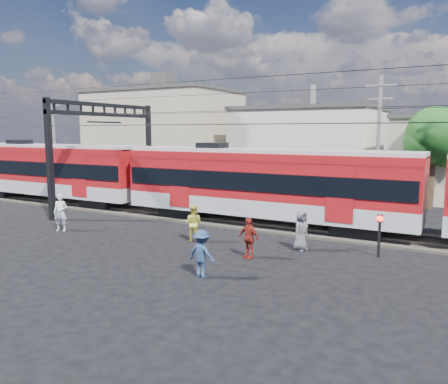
# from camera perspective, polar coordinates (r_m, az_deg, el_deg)

# --- Properties ---
(ground) EXTENTS (120.00, 120.00, 0.00)m
(ground) POSITION_cam_1_polar(r_m,az_deg,el_deg) (18.01, -9.27, -8.69)
(ground) COLOR black
(ground) RESTS_ON ground
(track_bed) EXTENTS (70.00, 3.40, 0.12)m
(track_bed) POSITION_cam_1_polar(r_m,az_deg,el_deg) (24.59, 2.28, -3.94)
(track_bed) COLOR #2D2823
(track_bed) RESTS_ON ground
(rail_near) EXTENTS (70.00, 0.12, 0.12)m
(rail_near) POSITION_cam_1_polar(r_m,az_deg,el_deg) (23.91, 1.48, -3.98)
(rail_near) COLOR #59544C
(rail_near) RESTS_ON track_bed
(rail_far) EXTENTS (70.00, 0.12, 0.12)m
(rail_far) POSITION_cam_1_polar(r_m,az_deg,el_deg) (25.22, 3.04, -3.36)
(rail_far) COLOR #59544C
(rail_far) RESTS_ON track_bed
(commuter_train) EXTENTS (50.30, 3.08, 4.17)m
(commuter_train) POSITION_cam_1_polar(r_m,az_deg,el_deg) (23.58, 5.66, 1.28)
(commuter_train) COLOR black
(commuter_train) RESTS_ON ground
(catenary) EXTENTS (70.00, 9.30, 7.52)m
(catenary) POSITION_cam_1_polar(r_m,az_deg,el_deg) (28.96, -13.32, 7.77)
(catenary) COLOR black
(catenary) RESTS_ON ground
(building_west) EXTENTS (14.28, 10.20, 9.30)m
(building_west) POSITION_cam_1_polar(r_m,az_deg,el_deg) (46.66, -7.76, 7.32)
(building_west) COLOR tan
(building_west) RESTS_ON ground
(building_midwest) EXTENTS (12.24, 12.24, 7.30)m
(building_midwest) POSITION_cam_1_polar(r_m,az_deg,el_deg) (42.52, 11.38, 5.83)
(building_midwest) COLOR beige
(building_midwest) RESTS_ON ground
(utility_pole_mid) EXTENTS (1.80, 0.24, 8.50)m
(utility_pole_mid) POSITION_cam_1_polar(r_m,az_deg,el_deg) (28.94, 19.49, 6.34)
(utility_pole_mid) COLOR slate
(utility_pole_mid) RESTS_ON ground
(utility_pole_west) EXTENTS (1.80, 0.24, 8.00)m
(utility_pole_west) POSITION_cam_1_polar(r_m,az_deg,el_deg) (42.76, -21.30, 6.29)
(utility_pole_west) COLOR slate
(utility_pole_west) RESTS_ON ground
(tree_near) EXTENTS (3.82, 3.64, 6.72)m
(tree_near) POSITION_cam_1_polar(r_m,az_deg,el_deg) (31.69, 26.15, 6.31)
(tree_near) COLOR #382619
(tree_near) RESTS_ON ground
(pedestrian_a) EXTENTS (0.84, 0.71, 1.94)m
(pedestrian_a) POSITION_cam_1_polar(r_m,az_deg,el_deg) (24.05, -20.57, -2.50)
(pedestrian_a) COLOR silver
(pedestrian_a) RESTS_ON ground
(pedestrian_b) EXTENTS (0.95, 0.80, 1.73)m
(pedestrian_b) POSITION_cam_1_polar(r_m,az_deg,el_deg) (20.46, -4.02, -4.09)
(pedestrian_b) COLOR gold
(pedestrian_b) RESTS_ON ground
(pedestrian_c) EXTENTS (1.17, 0.76, 1.71)m
(pedestrian_c) POSITION_cam_1_polar(r_m,az_deg,el_deg) (15.52, -2.89, -8.05)
(pedestrian_c) COLOR navy
(pedestrian_c) RESTS_ON ground
(pedestrian_d) EXTENTS (1.06, 0.66, 1.69)m
(pedestrian_d) POSITION_cam_1_polar(r_m,az_deg,el_deg) (17.77, 3.23, -6.00)
(pedestrian_d) COLOR maroon
(pedestrian_d) RESTS_ON ground
(pedestrian_e) EXTENTS (0.75, 0.96, 1.74)m
(pedestrian_e) POSITION_cam_1_polar(r_m,az_deg,el_deg) (19.18, 10.03, -4.99)
(pedestrian_e) COLOR #525257
(pedestrian_e) RESTS_ON ground
(crossing_signal) EXTENTS (0.26, 0.26, 1.77)m
(crossing_signal) POSITION_cam_1_polar(r_m,az_deg,el_deg) (18.89, 19.66, -4.42)
(crossing_signal) COLOR black
(crossing_signal) RESTS_ON ground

